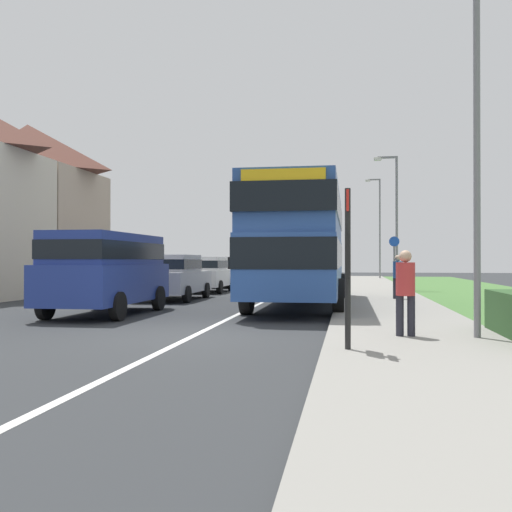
{
  "coord_description": "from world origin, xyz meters",
  "views": [
    {
      "loc": [
        3.02,
        -10.99,
        1.49
      ],
      "look_at": [
        0.6,
        4.09,
        1.6
      ],
      "focal_mm": 40.69,
      "sensor_mm": 36.0,
      "label": 1
    }
  ],
  "objects_px": {
    "parked_car_black": "(229,271)",
    "pedestrian_at_stop": "(405,289)",
    "parked_car_white": "(206,273)",
    "parked_car_silver": "(173,275)",
    "street_lamp_near": "(471,80)",
    "double_decker_bus": "(300,240)",
    "bus_stop_sign": "(348,257)",
    "parked_van_blue": "(107,267)",
    "pedestrian_walking_away": "(398,275)",
    "street_lamp_mid": "(394,212)",
    "street_lamp_far": "(378,222)",
    "cycle_route_sign": "(394,262)"
  },
  "relations": [
    {
      "from": "parked_car_white",
      "to": "pedestrian_at_stop",
      "type": "relative_size",
      "value": 2.41
    },
    {
      "from": "parked_car_silver",
      "to": "street_lamp_far",
      "type": "bearing_deg",
      "value": 70.19
    },
    {
      "from": "parked_car_black",
      "to": "pedestrian_at_stop",
      "type": "bearing_deg",
      "value": -69.91
    },
    {
      "from": "parked_car_black",
      "to": "street_lamp_far",
      "type": "xyz_separation_m",
      "value": [
        8.82,
        13.58,
        3.49
      ]
    },
    {
      "from": "parked_car_black",
      "to": "pedestrian_at_stop",
      "type": "distance_m",
      "value": 22.11
    },
    {
      "from": "pedestrian_at_stop",
      "to": "cycle_route_sign",
      "type": "xyz_separation_m",
      "value": [
        0.93,
        14.98,
        0.45
      ]
    },
    {
      "from": "parked_car_silver",
      "to": "bus_stop_sign",
      "type": "distance_m",
      "value": 13.5
    },
    {
      "from": "pedestrian_at_stop",
      "to": "cycle_route_sign",
      "type": "relative_size",
      "value": 0.66
    },
    {
      "from": "pedestrian_walking_away",
      "to": "street_lamp_far",
      "type": "xyz_separation_m",
      "value": [
        0.51,
        23.98,
        3.43
      ]
    },
    {
      "from": "double_decker_bus",
      "to": "street_lamp_near",
      "type": "distance_m",
      "value": 8.88
    },
    {
      "from": "street_lamp_near",
      "to": "pedestrian_walking_away",
      "type": "bearing_deg",
      "value": 92.4
    },
    {
      "from": "double_decker_bus",
      "to": "pedestrian_walking_away",
      "type": "height_order",
      "value": "double_decker_bus"
    },
    {
      "from": "parked_car_black",
      "to": "street_lamp_near",
      "type": "relative_size",
      "value": 0.54
    },
    {
      "from": "parked_car_white",
      "to": "bus_stop_sign",
      "type": "distance_m",
      "value": 18.3
    },
    {
      "from": "pedestrian_walking_away",
      "to": "cycle_route_sign",
      "type": "bearing_deg",
      "value": 87.22
    },
    {
      "from": "pedestrian_at_stop",
      "to": "street_lamp_near",
      "type": "xyz_separation_m",
      "value": [
        1.14,
        0.01,
        3.72
      ]
    },
    {
      "from": "parked_car_black",
      "to": "bus_stop_sign",
      "type": "xyz_separation_m",
      "value": [
        6.57,
        -22.47,
        0.63
      ]
    },
    {
      "from": "parked_car_black",
      "to": "street_lamp_near",
      "type": "bearing_deg",
      "value": -67.17
    },
    {
      "from": "parked_car_white",
      "to": "pedestrian_walking_away",
      "type": "xyz_separation_m",
      "value": [
        8.24,
        -5.01,
        0.08
      ]
    },
    {
      "from": "parked_car_white",
      "to": "pedestrian_walking_away",
      "type": "bearing_deg",
      "value": -31.31
    },
    {
      "from": "street_lamp_near",
      "to": "street_lamp_far",
      "type": "distance_m",
      "value": 34.34
    },
    {
      "from": "street_lamp_mid",
      "to": "street_lamp_far",
      "type": "xyz_separation_m",
      "value": [
        0.07,
        16.45,
        0.61
      ]
    },
    {
      "from": "parked_car_white",
      "to": "bus_stop_sign",
      "type": "xyz_separation_m",
      "value": [
        6.51,
        -17.09,
        0.64
      ]
    },
    {
      "from": "parked_car_silver",
      "to": "cycle_route_sign",
      "type": "bearing_deg",
      "value": 29.93
    },
    {
      "from": "cycle_route_sign",
      "to": "street_lamp_mid",
      "type": "bearing_deg",
      "value": 85.65
    },
    {
      "from": "double_decker_bus",
      "to": "street_lamp_mid",
      "type": "bearing_deg",
      "value": 70.14
    },
    {
      "from": "parked_car_silver",
      "to": "street_lamp_mid",
      "type": "relative_size",
      "value": 0.68
    },
    {
      "from": "parked_car_black",
      "to": "pedestrian_walking_away",
      "type": "bearing_deg",
      "value": -51.37
    },
    {
      "from": "parked_car_white",
      "to": "cycle_route_sign",
      "type": "height_order",
      "value": "cycle_route_sign"
    },
    {
      "from": "street_lamp_mid",
      "to": "street_lamp_far",
      "type": "bearing_deg",
      "value": 89.77
    },
    {
      "from": "cycle_route_sign",
      "to": "bus_stop_sign",
      "type": "bearing_deg",
      "value": -96.69
    },
    {
      "from": "parked_car_white",
      "to": "parked_car_black",
      "type": "distance_m",
      "value": 5.38
    },
    {
      "from": "parked_car_white",
      "to": "pedestrian_at_stop",
      "type": "distance_m",
      "value": 17.12
    },
    {
      "from": "pedestrian_at_stop",
      "to": "pedestrian_walking_away",
      "type": "bearing_deg",
      "value": 86.09
    },
    {
      "from": "parked_car_black",
      "to": "parked_car_white",
      "type": "bearing_deg",
      "value": -89.32
    },
    {
      "from": "parked_car_silver",
      "to": "street_lamp_near",
      "type": "relative_size",
      "value": 0.54
    },
    {
      "from": "parked_van_blue",
      "to": "parked_car_silver",
      "type": "height_order",
      "value": "parked_van_blue"
    },
    {
      "from": "street_lamp_mid",
      "to": "street_lamp_far",
      "type": "relative_size",
      "value": 0.85
    },
    {
      "from": "double_decker_bus",
      "to": "bus_stop_sign",
      "type": "height_order",
      "value": "double_decker_bus"
    },
    {
      "from": "pedestrian_walking_away",
      "to": "parked_car_silver",
      "type": "bearing_deg",
      "value": -178.3
    },
    {
      "from": "parked_van_blue",
      "to": "pedestrian_walking_away",
      "type": "relative_size",
      "value": 2.95
    },
    {
      "from": "pedestrian_at_stop",
      "to": "cycle_route_sign",
      "type": "height_order",
      "value": "cycle_route_sign"
    },
    {
      "from": "pedestrian_at_stop",
      "to": "pedestrian_walking_away",
      "type": "xyz_separation_m",
      "value": [
        0.71,
        10.37,
        0.0
      ]
    },
    {
      "from": "double_decker_bus",
      "to": "pedestrian_at_stop",
      "type": "xyz_separation_m",
      "value": [
        2.54,
        -7.67,
        -1.17
      ]
    },
    {
      "from": "parked_van_blue",
      "to": "bus_stop_sign",
      "type": "height_order",
      "value": "bus_stop_sign"
    },
    {
      "from": "double_decker_bus",
      "to": "pedestrian_at_stop",
      "type": "bearing_deg",
      "value": -71.71
    },
    {
      "from": "parked_van_blue",
      "to": "pedestrian_at_stop",
      "type": "relative_size",
      "value": 2.95
    },
    {
      "from": "parked_van_blue",
      "to": "parked_car_white",
      "type": "height_order",
      "value": "parked_van_blue"
    },
    {
      "from": "street_lamp_near",
      "to": "double_decker_bus",
      "type": "bearing_deg",
      "value": 115.64
    },
    {
      "from": "parked_van_blue",
      "to": "pedestrian_walking_away",
      "type": "distance_m",
      "value": 10.29
    }
  ]
}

